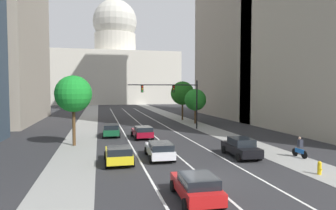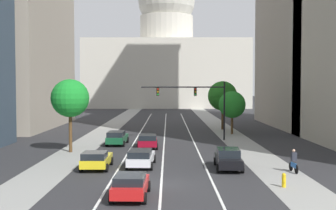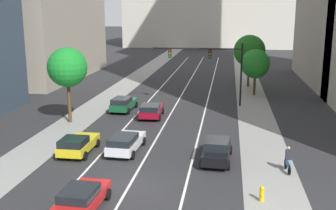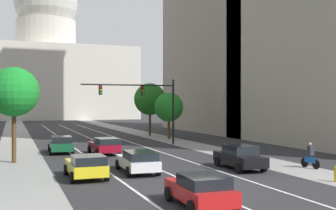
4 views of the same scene
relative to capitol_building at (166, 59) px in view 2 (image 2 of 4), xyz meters
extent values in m
plane|color=#2B2B2D|center=(0.00, -62.25, -14.63)|extent=(400.00, 400.00, 0.00)
cube|color=gray|center=(-8.51, -67.25, -14.63)|extent=(3.56, 130.00, 0.01)
cube|color=gray|center=(8.51, -67.25, -14.63)|extent=(3.56, 130.00, 0.01)
cube|color=white|center=(-3.37, -77.25, -14.62)|extent=(0.16, 90.00, 0.01)
cube|color=white|center=(0.00, -77.25, -14.62)|extent=(0.16, 90.00, 0.01)
cube|color=white|center=(3.37, -77.25, -14.62)|extent=(0.16, 90.00, 0.01)
cube|color=beige|center=(0.00, 0.00, -4.76)|extent=(47.74, 23.23, 19.74)
cylinder|color=beige|center=(0.00, 0.00, 8.89)|extent=(15.95, 15.95, 7.57)
sphere|color=beige|center=(0.00, 0.00, 17.37)|extent=(17.05, 17.05, 17.05)
cube|color=red|center=(-1.68, -105.42, -14.01)|extent=(1.93, 4.13, 0.61)
cube|color=black|center=(-1.70, -105.87, -13.48)|extent=(1.72, 2.18, 0.46)
cylinder|color=black|center=(-2.54, -104.01, -14.31)|extent=(0.24, 0.65, 0.64)
cylinder|color=black|center=(-0.74, -104.07, -14.31)|extent=(0.24, 0.65, 0.64)
cylinder|color=black|center=(-2.63, -106.78, -14.31)|extent=(0.24, 0.65, 0.64)
cylinder|color=black|center=(-0.83, -106.84, -14.31)|extent=(0.24, 0.65, 0.64)
cube|color=black|center=(5.05, -97.06, -13.98)|extent=(1.97, 4.66, 0.67)
cube|color=black|center=(5.05, -97.17, -13.35)|extent=(1.72, 2.27, 0.60)
cylinder|color=black|center=(4.23, -95.47, -14.31)|extent=(0.25, 0.65, 0.64)
cylinder|color=black|center=(6.00, -95.54, -14.31)|extent=(0.25, 0.65, 0.64)
cylinder|color=black|center=(4.10, -98.58, -14.31)|extent=(0.25, 0.65, 0.64)
cylinder|color=black|center=(5.87, -98.66, -14.31)|extent=(0.25, 0.65, 0.64)
cube|color=maroon|center=(-1.68, -85.89, -13.99)|extent=(2.08, 4.24, 0.64)
cube|color=black|center=(-1.64, -86.84, -13.43)|extent=(1.84, 2.36, 0.49)
cylinder|color=black|center=(-2.69, -84.52, -14.31)|extent=(0.25, 0.65, 0.64)
cylinder|color=black|center=(-0.81, -84.44, -14.31)|extent=(0.25, 0.65, 0.64)
cylinder|color=black|center=(-2.56, -87.34, -14.31)|extent=(0.25, 0.65, 0.64)
cylinder|color=black|center=(-0.67, -87.26, -14.31)|extent=(0.25, 0.65, 0.64)
cube|color=silver|center=(-1.68, -96.01, -14.02)|extent=(2.03, 4.76, 0.60)
cube|color=black|center=(-1.72, -96.82, -13.47)|extent=(1.79, 2.63, 0.49)
cylinder|color=black|center=(-2.53, -94.37, -14.31)|extent=(0.25, 0.65, 0.64)
cylinder|color=black|center=(-0.70, -94.45, -14.31)|extent=(0.25, 0.65, 0.64)
cylinder|color=black|center=(-2.66, -97.56, -14.31)|extent=(0.25, 0.65, 0.64)
cylinder|color=black|center=(-0.84, -97.64, -14.31)|extent=(0.25, 0.65, 0.64)
cube|color=#14512D|center=(-5.05, -83.56, -13.98)|extent=(1.98, 4.62, 0.66)
cube|color=black|center=(-5.08, -84.41, -13.38)|extent=(1.75, 2.50, 0.53)
cylinder|color=black|center=(-5.89, -81.98, -14.31)|extent=(0.25, 0.65, 0.64)
cylinder|color=black|center=(-4.09, -82.05, -14.31)|extent=(0.25, 0.65, 0.64)
cylinder|color=black|center=(-6.01, -85.07, -14.31)|extent=(0.25, 0.65, 0.64)
cylinder|color=black|center=(-4.21, -85.14, -14.31)|extent=(0.25, 0.65, 0.64)
cube|color=yellow|center=(-5.05, -96.87, -14.01)|extent=(1.89, 4.24, 0.61)
cube|color=black|center=(-5.05, -97.92, -13.46)|extent=(1.73, 1.98, 0.49)
cylinder|color=black|center=(-5.99, -95.43, -14.31)|extent=(0.22, 0.64, 0.64)
cylinder|color=black|center=(-4.11, -95.43, -14.31)|extent=(0.22, 0.64, 0.64)
cylinder|color=black|center=(-5.99, -98.32, -14.31)|extent=(0.22, 0.64, 0.64)
cylinder|color=black|center=(-4.11, -98.32, -14.31)|extent=(0.22, 0.64, 0.64)
cylinder|color=black|center=(7.03, -79.68, -11.20)|extent=(0.20, 0.20, 6.87)
cylinder|color=black|center=(2.17, -79.68, -8.41)|extent=(9.73, 0.14, 0.14)
cube|color=black|center=(3.63, -79.68, -8.96)|extent=(0.32, 0.28, 0.96)
sphere|color=red|center=(3.63, -79.83, -8.66)|extent=(0.20, 0.20, 0.20)
sphere|color=orange|center=(3.63, -79.83, -8.96)|extent=(0.20, 0.20, 0.20)
sphere|color=green|center=(3.63, -79.83, -9.26)|extent=(0.20, 0.20, 0.20)
cube|color=black|center=(-0.75, -79.68, -8.96)|extent=(0.32, 0.28, 0.96)
sphere|color=red|center=(-0.75, -79.83, -8.66)|extent=(0.20, 0.20, 0.20)
sphere|color=orange|center=(-0.75, -79.83, -8.96)|extent=(0.20, 0.20, 0.20)
sphere|color=green|center=(-0.75, -79.83, -9.26)|extent=(0.20, 0.20, 0.20)
cylinder|color=yellow|center=(7.70, -103.03, -14.28)|extent=(0.26, 0.26, 0.70)
sphere|color=yellow|center=(7.70, -103.03, -13.85)|extent=(0.26, 0.26, 0.26)
cylinder|color=yellow|center=(7.70, -103.19, -14.25)|extent=(0.10, 0.12, 0.10)
cylinder|color=black|center=(9.72, -98.93, -14.30)|extent=(0.11, 0.66, 0.66)
cylinder|color=black|center=(9.62, -97.90, -14.30)|extent=(0.11, 0.66, 0.66)
cube|color=#1959B2|center=(9.67, -98.41, -14.08)|extent=(0.16, 1.00, 0.36)
cube|color=#262833|center=(9.68, -98.46, -13.45)|extent=(0.39, 0.31, 0.64)
sphere|color=tan|center=(9.67, -98.39, -13.02)|extent=(0.22, 0.22, 0.22)
cylinder|color=#51381E|center=(8.38, -67.49, -12.93)|extent=(0.32, 0.32, 3.41)
sphere|color=#236C1E|center=(8.38, -67.49, -9.72)|extent=(4.29, 4.29, 4.29)
cylinder|color=#51381E|center=(8.88, -73.42, -13.30)|extent=(0.32, 0.32, 2.66)
sphere|color=#258126|center=(8.88, -73.42, -10.73)|extent=(3.55, 3.55, 3.55)
cylinder|color=#51381E|center=(-8.93, -88.78, -12.68)|extent=(0.32, 0.32, 3.92)
sphere|color=#1A8829|center=(-8.93, -88.78, -9.44)|extent=(3.65, 3.65, 3.65)
camera|label=1|loc=(-6.44, -119.61, -8.97)|focal=31.75mm
camera|label=2|loc=(0.44, -129.48, -8.27)|focal=45.59mm
camera|label=3|loc=(5.67, -124.54, -4.35)|focal=44.15mm
camera|label=4|loc=(-9.10, -121.61, -10.28)|focal=45.22mm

